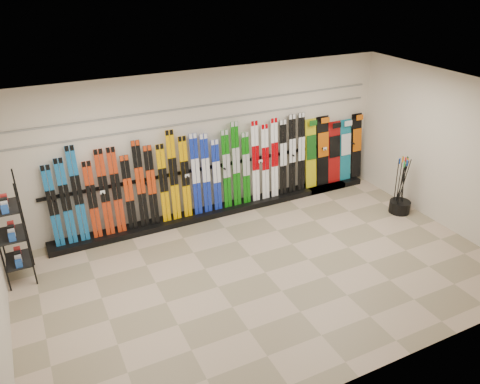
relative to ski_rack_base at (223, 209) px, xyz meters
name	(u,v)px	position (x,y,z in m)	size (l,w,h in m)	color
floor	(265,272)	(-0.22, -2.28, -0.06)	(8.00, 8.00, 0.00)	gray
back_wall	(207,144)	(-0.22, 0.22, 1.44)	(8.00, 8.00, 0.00)	beige
right_wall	(450,153)	(3.78, -2.28, 1.44)	(5.00, 5.00, 0.00)	beige
ceiling	(270,102)	(-0.22, -2.28, 2.94)	(8.00, 8.00, 0.00)	silver
ski_rack_base	(223,209)	(0.00, 0.00, 0.00)	(8.00, 0.40, 0.12)	black
skis	(192,176)	(-0.65, 0.03, 0.90)	(5.38, 0.18, 1.84)	#165C99
snowboards	(333,151)	(2.85, 0.08, 0.81)	(1.56, 0.24, 1.59)	gold
accessory_rack	(11,230)	(-3.97, -0.58, 0.86)	(0.40, 0.60, 1.85)	black
pole_bin	(400,207)	(3.38, -1.65, 0.07)	(0.44, 0.44, 0.25)	black
ski_poles	(401,185)	(3.38, -1.59, 0.55)	(0.30, 0.25, 1.18)	black
slatwall_rail_0	(206,121)	(-0.22, 0.20, 1.94)	(7.60, 0.02, 0.03)	gray
slatwall_rail_1	(206,106)	(-0.22, 0.20, 2.24)	(7.60, 0.02, 0.03)	gray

